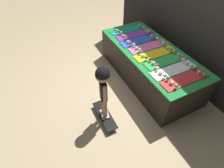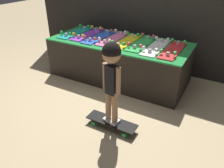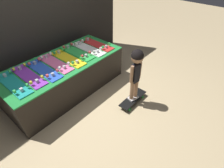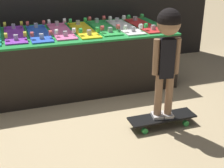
% 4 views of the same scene
% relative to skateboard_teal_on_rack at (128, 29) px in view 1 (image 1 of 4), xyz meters
% --- Properties ---
extents(ground_plane, '(16.00, 16.00, 0.00)m').
position_rel_skateboard_teal_on_rack_xyz_m(ground_plane, '(0.85, -0.61, -0.64)').
color(ground_plane, tan).
extents(back_wall, '(4.21, 0.10, 2.25)m').
position_rel_skateboard_teal_on_rack_xyz_m(back_wall, '(0.85, 0.66, 0.48)').
color(back_wall, black).
rests_on(back_wall, ground_plane).
extents(display_rack, '(2.16, 0.95, 0.63)m').
position_rel_skateboard_teal_on_rack_xyz_m(display_rack, '(0.85, -0.01, -0.33)').
color(display_rack, black).
rests_on(display_rack, ground_plane).
extents(skateboard_teal_on_rack, '(0.21, 0.77, 0.09)m').
position_rel_skateboard_teal_on_rack_xyz_m(skateboard_teal_on_rack, '(0.00, 0.00, 0.00)').
color(skateboard_teal_on_rack, teal).
rests_on(skateboard_teal_on_rack, display_rack).
extents(skateboard_purple_on_rack, '(0.21, 0.77, 0.09)m').
position_rel_skateboard_teal_on_rack_xyz_m(skateboard_purple_on_rack, '(0.24, 0.01, 0.00)').
color(skateboard_purple_on_rack, purple).
rests_on(skateboard_purple_on_rack, display_rack).
extents(skateboard_blue_on_rack, '(0.21, 0.77, 0.09)m').
position_rel_skateboard_teal_on_rack_xyz_m(skateboard_blue_on_rack, '(0.48, -0.02, 0.00)').
color(skateboard_blue_on_rack, blue).
rests_on(skateboard_blue_on_rack, display_rack).
extents(skateboard_pink_on_rack, '(0.21, 0.77, 0.09)m').
position_rel_skateboard_teal_on_rack_xyz_m(skateboard_pink_on_rack, '(0.72, 0.01, 0.00)').
color(skateboard_pink_on_rack, pink).
rests_on(skateboard_pink_on_rack, display_rack).
extents(skateboard_yellow_on_rack, '(0.21, 0.77, 0.09)m').
position_rel_skateboard_teal_on_rack_xyz_m(skateboard_yellow_on_rack, '(0.97, -0.02, 0.00)').
color(skateboard_yellow_on_rack, yellow).
rests_on(skateboard_yellow_on_rack, display_rack).
extents(skateboard_green_on_rack, '(0.21, 0.77, 0.09)m').
position_rel_skateboard_teal_on_rack_xyz_m(skateboard_green_on_rack, '(1.21, 0.02, 0.00)').
color(skateboard_green_on_rack, green).
rests_on(skateboard_green_on_rack, display_rack).
extents(skateboard_white_on_rack, '(0.21, 0.77, 0.09)m').
position_rel_skateboard_teal_on_rack_xyz_m(skateboard_white_on_rack, '(1.45, -0.03, 0.00)').
color(skateboard_white_on_rack, white).
rests_on(skateboard_white_on_rack, display_rack).
extents(skateboard_red_on_rack, '(0.21, 0.77, 0.09)m').
position_rel_skateboard_teal_on_rack_xyz_m(skateboard_red_on_rack, '(1.69, -0.02, 0.00)').
color(skateboard_red_on_rack, red).
rests_on(skateboard_red_on_rack, display_rack).
extents(skateboard_on_floor, '(0.61, 0.18, 0.09)m').
position_rel_skateboard_teal_on_rack_xyz_m(skateboard_on_floor, '(1.37, -1.19, -0.57)').
color(skateboard_on_floor, black).
rests_on(skateboard_on_floor, ground_plane).
extents(child, '(0.22, 0.19, 0.95)m').
position_rel_skateboard_teal_on_rack_xyz_m(child, '(1.37, -1.19, 0.11)').
color(child, silver).
rests_on(child, skateboard_on_floor).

